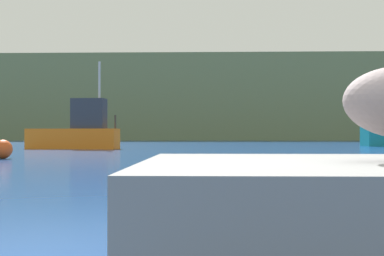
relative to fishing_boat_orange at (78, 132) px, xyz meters
The scene contains 3 objects.
hillside_backdrop 40.15m from the fishing_boat_orange, 79.24° to the left, with size 140.00×16.94×9.68m, color #6B7A51.
fishing_boat_orange is the anchor object (origin of this frame).
mooring_buoy 10.57m from the fishing_boat_orange, 89.03° to the right, with size 0.62×0.62×0.62m, color #E54C19.
Camera 1 is at (-0.61, -3.02, 0.83)m, focal length 50.23 mm.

